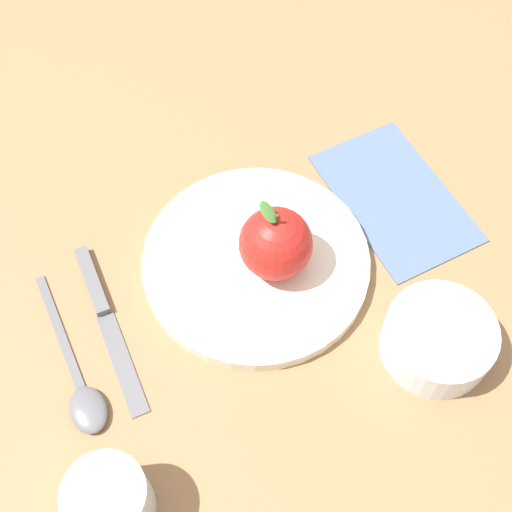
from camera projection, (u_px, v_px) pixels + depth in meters
name	position (u px, v px, depth m)	size (l,w,h in m)	color
ground_plane	(246.00, 278.00, 0.71)	(2.40, 2.40, 0.00)	olive
dinner_plate	(256.00, 261.00, 0.71)	(0.24, 0.24, 0.02)	silver
apple	(276.00, 244.00, 0.67)	(0.07, 0.07, 0.09)	#B21E19
side_bowl	(439.00, 337.00, 0.65)	(0.11, 0.11, 0.04)	silver
cup	(109.00, 500.00, 0.56)	(0.07, 0.07, 0.06)	silver
knife	(103.00, 312.00, 0.69)	(0.17, 0.12, 0.01)	#59595E
spoon	(81.00, 390.00, 0.64)	(0.17, 0.11, 0.01)	#59595E
linen_napkin	(395.00, 197.00, 0.76)	(0.12, 0.19, 0.00)	slate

